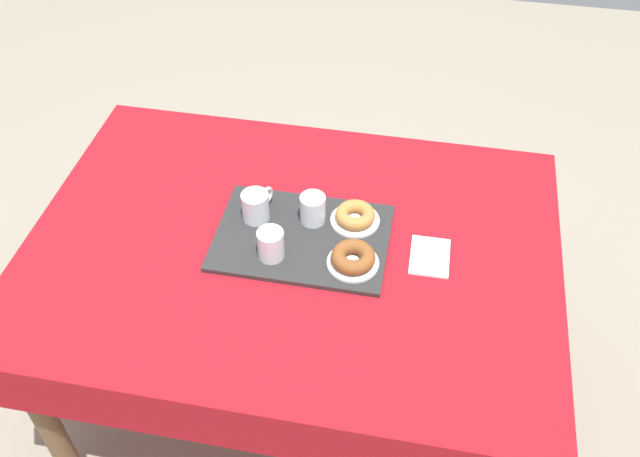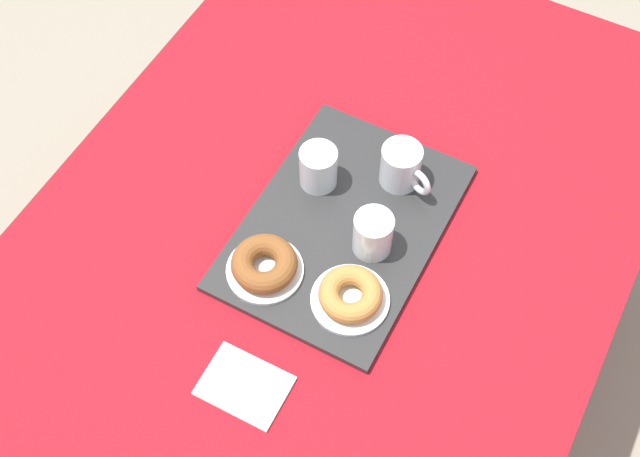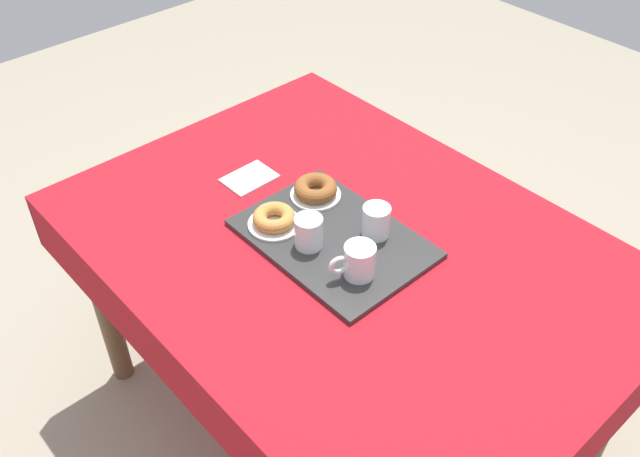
{
  "view_description": "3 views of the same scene",
  "coord_description": "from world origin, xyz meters",
  "views": [
    {
      "loc": [
        -0.31,
        1.23,
        2.06
      ],
      "look_at": [
        -0.07,
        -0.04,
        0.77
      ],
      "focal_mm": 39.02,
      "sensor_mm": 36.0,
      "label": 1
    },
    {
      "loc": [
        -0.74,
        -0.36,
        2.0
      ],
      "look_at": [
        -0.05,
        0.01,
        0.76
      ],
      "focal_mm": 47.1,
      "sensor_mm": 36.0,
      "label": 2
    },
    {
      "loc": [
        0.9,
        -0.89,
        1.88
      ],
      "look_at": [
        -0.04,
        -0.05,
        0.79
      ],
      "focal_mm": 39.08,
      "sensor_mm": 36.0,
      "label": 3
    }
  ],
  "objects": [
    {
      "name": "dining_table",
      "position": [
        0.0,
        0.0,
        0.65
      ],
      "size": [
        1.4,
        1.02,
        0.74
      ],
      "color": "#A8141E",
      "rests_on": "ground"
    },
    {
      "name": "water_glass_far",
      "position": [
        -0.04,
        -0.08,
        0.79
      ],
      "size": [
        0.07,
        0.07,
        0.08
      ],
      "color": "white",
      "rests_on": "serving_tray"
    },
    {
      "name": "donut_plate_right",
      "position": [
        -0.15,
        -0.1,
        0.76
      ],
      "size": [
        0.13,
        0.13,
        0.01
      ],
      "primitive_type": "cylinder",
      "color": "white",
      "rests_on": "serving_tray"
    },
    {
      "name": "sugar_donut_right",
      "position": [
        -0.15,
        -0.1,
        0.78
      ],
      "size": [
        0.11,
        0.11,
        0.03
      ],
      "primitive_type": "torus",
      "color": "#BC7F3D",
      "rests_on": "donut_plate_right"
    },
    {
      "name": "sugar_donut_left",
      "position": [
        -0.17,
        0.05,
        0.78
      ],
      "size": [
        0.11,
        0.11,
        0.04
      ],
      "primitive_type": "torus",
      "color": "brown",
      "rests_on": "donut_plate_left"
    },
    {
      "name": "tea_mug_left",
      "position": [
        0.11,
        -0.07,
        0.79
      ],
      "size": [
        0.07,
        0.11,
        0.08
      ],
      "color": "white",
      "rests_on": "serving_tray"
    },
    {
      "name": "serving_tray",
      "position": [
        -0.02,
        -0.02,
        0.75
      ],
      "size": [
        0.46,
        0.32,
        0.01
      ],
      "primitive_type": "cube",
      "color": "#2D2D2D",
      "rests_on": "dining_table"
    },
    {
      "name": "water_glass_near",
      "position": [
        0.04,
        0.06,
        0.79
      ],
      "size": [
        0.07,
        0.07,
        0.08
      ],
      "color": "white",
      "rests_on": "serving_tray"
    },
    {
      "name": "ground_plane",
      "position": [
        0.0,
        0.0,
        0.0
      ],
      "size": [
        6.0,
        6.0,
        0.0
      ],
      "primitive_type": "plane",
      "color": "gray"
    },
    {
      "name": "paper_napkin",
      "position": [
        -0.36,
        -0.02,
        0.74
      ],
      "size": [
        0.1,
        0.14,
        0.01
      ],
      "primitive_type": "cube",
      "rotation": [
        0.0,
        0.0,
        0.01
      ],
      "color": "white",
      "rests_on": "dining_table"
    },
    {
      "name": "donut_plate_left",
      "position": [
        -0.17,
        0.05,
        0.76
      ],
      "size": [
        0.13,
        0.13,
        0.01
      ],
      "primitive_type": "cylinder",
      "color": "white",
      "rests_on": "serving_tray"
    }
  ]
}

